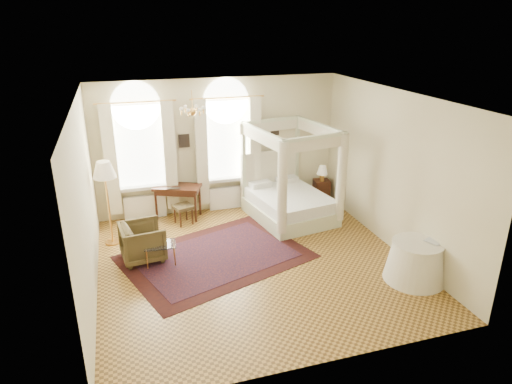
# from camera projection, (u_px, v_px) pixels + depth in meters

# --- Properties ---
(ground) EXTENTS (6.00, 6.00, 0.00)m
(ground) POSITION_uv_depth(u_px,v_px,m) (254.00, 263.00, 9.15)
(ground) COLOR #AA7B31
(ground) RESTS_ON ground
(room_walls) EXTENTS (6.00, 6.00, 6.00)m
(room_walls) POSITION_uv_depth(u_px,v_px,m) (254.00, 169.00, 8.44)
(room_walls) COLOR beige
(room_walls) RESTS_ON ground
(window_left) EXTENTS (1.62, 0.27, 3.29)m
(window_left) POSITION_uv_depth(u_px,v_px,m) (141.00, 160.00, 10.66)
(window_left) COLOR white
(window_left) RESTS_ON room_walls
(window_right) EXTENTS (1.62, 0.27, 3.29)m
(window_right) POSITION_uv_depth(u_px,v_px,m) (228.00, 153.00, 11.24)
(window_right) COLOR white
(window_right) RESTS_ON room_walls
(chandelier) EXTENTS (0.51, 0.45, 0.50)m
(chandelier) POSITION_uv_depth(u_px,v_px,m) (192.00, 110.00, 8.93)
(chandelier) COLOR gold
(chandelier) RESTS_ON room_walls
(wall_pictures) EXTENTS (2.54, 0.03, 0.39)m
(wall_pictures) POSITION_uv_depth(u_px,v_px,m) (222.00, 136.00, 11.15)
(wall_pictures) COLOR black
(wall_pictures) RESTS_ON room_walls
(canopy_bed) EXTENTS (2.04, 2.36, 2.28)m
(canopy_bed) POSITION_uv_depth(u_px,v_px,m) (290.00, 198.00, 11.03)
(canopy_bed) COLOR beige
(canopy_bed) RESTS_ON ground
(nightstand) EXTENTS (0.45, 0.42, 0.57)m
(nightstand) POSITION_uv_depth(u_px,v_px,m) (321.00, 190.00, 12.20)
(nightstand) COLOR #3B1B10
(nightstand) RESTS_ON ground
(nightstand_lamp) EXTENTS (0.28, 0.28, 0.41)m
(nightstand_lamp) POSITION_uv_depth(u_px,v_px,m) (322.00, 171.00, 11.94)
(nightstand_lamp) COLOR gold
(nightstand_lamp) RESTS_ON nightstand
(writing_desk) EXTENTS (1.24, 0.97, 0.82)m
(writing_desk) POSITION_uv_depth(u_px,v_px,m) (177.00, 191.00, 11.00)
(writing_desk) COLOR #3B1B10
(writing_desk) RESTS_ON ground
(laptop) EXTENTS (0.35, 0.26, 0.03)m
(laptop) POSITION_uv_depth(u_px,v_px,m) (174.00, 188.00, 10.80)
(laptop) COLOR black
(laptop) RESTS_ON writing_desk
(stool) EXTENTS (0.52, 0.52, 0.47)m
(stool) POSITION_uv_depth(u_px,v_px,m) (183.00, 208.00, 10.77)
(stool) COLOR #44371D
(stool) RESTS_ON ground
(armchair) EXTENTS (0.94, 0.92, 0.77)m
(armchair) POSITION_uv_depth(u_px,v_px,m) (143.00, 242.00, 9.18)
(armchair) COLOR #45391D
(armchair) RESTS_ON ground
(coffee_table) EXTENTS (0.64, 0.47, 0.42)m
(coffee_table) POSITION_uv_depth(u_px,v_px,m) (160.00, 246.00, 9.01)
(coffee_table) COLOR silver
(coffee_table) RESTS_ON ground
(floor_lamp) EXTENTS (0.48, 0.48, 1.86)m
(floor_lamp) POSITION_uv_depth(u_px,v_px,m) (105.00, 174.00, 9.41)
(floor_lamp) COLOR gold
(floor_lamp) RESTS_ON ground
(oriental_rug) EXTENTS (4.18, 3.56, 0.01)m
(oriental_rug) POSITION_uv_depth(u_px,v_px,m) (216.00, 257.00, 9.38)
(oriental_rug) COLOR #39130D
(oriental_rug) RESTS_ON ground
(side_table) EXTENTS (1.13, 1.13, 0.77)m
(side_table) POSITION_uv_depth(u_px,v_px,m) (416.00, 261.00, 8.45)
(side_table) COLOR white
(side_table) RESTS_ON ground
(book) EXTENTS (0.31, 0.35, 0.03)m
(book) POSITION_uv_depth(u_px,v_px,m) (431.00, 243.00, 8.25)
(book) COLOR black
(book) RESTS_ON side_table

